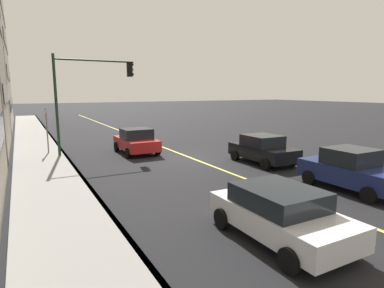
{
  "coord_description": "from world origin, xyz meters",
  "views": [
    {
      "loc": [
        -16.09,
        8.75,
        3.9
      ],
      "look_at": [
        -2.63,
        1.44,
        1.36
      ],
      "focal_mm": 29.8,
      "sensor_mm": 36.0,
      "label": 1
    }
  ],
  "objects_px": {
    "car_white": "(280,213)",
    "street_sign_post": "(47,128)",
    "car_red": "(136,141)",
    "car_navy": "(352,170)",
    "traffic_light_mast": "(87,87)",
    "car_black": "(263,149)"
  },
  "relations": [
    {
      "from": "car_white",
      "to": "traffic_light_mast",
      "type": "xyz_separation_m",
      "value": [
        14.09,
        2.12,
        3.41
      ]
    },
    {
      "from": "car_navy",
      "to": "traffic_light_mast",
      "type": "relative_size",
      "value": 0.67
    },
    {
      "from": "car_navy",
      "to": "street_sign_post",
      "type": "relative_size",
      "value": 1.38
    },
    {
      "from": "street_sign_post",
      "to": "car_navy",
      "type": "bearing_deg",
      "value": -143.22
    },
    {
      "from": "car_red",
      "to": "traffic_light_mast",
      "type": "relative_size",
      "value": 0.64
    },
    {
      "from": "car_white",
      "to": "street_sign_post",
      "type": "height_order",
      "value": "street_sign_post"
    },
    {
      "from": "car_black",
      "to": "car_navy",
      "type": "distance_m",
      "value": 5.37
    },
    {
      "from": "car_white",
      "to": "car_red",
      "type": "distance_m",
      "value": 13.37
    },
    {
      "from": "car_white",
      "to": "car_red",
      "type": "height_order",
      "value": "car_red"
    },
    {
      "from": "car_red",
      "to": "car_navy",
      "type": "distance_m",
      "value": 12.52
    },
    {
      "from": "car_black",
      "to": "traffic_light_mast",
      "type": "xyz_separation_m",
      "value": [
        6.8,
        7.84,
        3.37
      ]
    },
    {
      "from": "car_white",
      "to": "street_sign_post",
      "type": "xyz_separation_m",
      "value": [
        15.43,
        4.41,
        0.96
      ]
    },
    {
      "from": "car_white",
      "to": "street_sign_post",
      "type": "distance_m",
      "value": 16.08
    },
    {
      "from": "car_black",
      "to": "street_sign_post",
      "type": "height_order",
      "value": "street_sign_post"
    },
    {
      "from": "car_red",
      "to": "street_sign_post",
      "type": "relative_size",
      "value": 1.33
    },
    {
      "from": "car_red",
      "to": "street_sign_post",
      "type": "distance_m",
      "value": 5.49
    },
    {
      "from": "car_navy",
      "to": "traffic_light_mast",
      "type": "xyz_separation_m",
      "value": [
        12.17,
        7.8,
        3.35
      ]
    },
    {
      "from": "car_black",
      "to": "traffic_light_mast",
      "type": "bearing_deg",
      "value": 49.09
    },
    {
      "from": "car_red",
      "to": "traffic_light_mast",
      "type": "height_order",
      "value": "traffic_light_mast"
    },
    {
      "from": "traffic_light_mast",
      "to": "car_black",
      "type": "bearing_deg",
      "value": -130.91
    },
    {
      "from": "car_red",
      "to": "traffic_light_mast",
      "type": "xyz_separation_m",
      "value": [
        0.74,
        2.7,
        3.37
      ]
    },
    {
      "from": "car_red",
      "to": "car_navy",
      "type": "bearing_deg",
      "value": -155.95
    }
  ]
}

